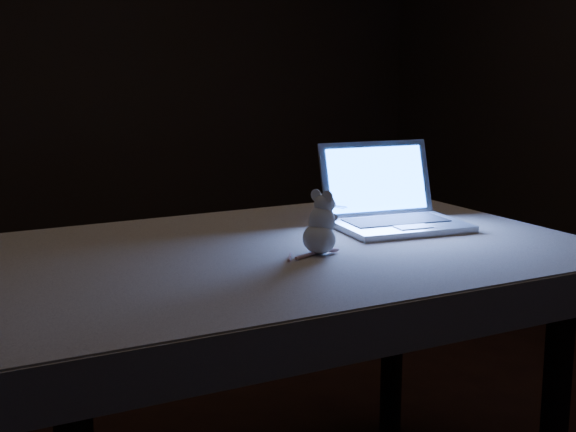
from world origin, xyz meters
TOP-DOWN VIEW (x-y plane):
  - back_wall at (0.00, 2.50)m, footprint 4.50×0.04m
  - table at (-0.29, -0.14)m, footprint 1.56×1.06m
  - tablecloth at (-0.20, -0.16)m, footprint 1.84×1.44m
  - laptop at (0.13, -0.12)m, footprint 0.42×0.38m
  - plush_mouse at (-0.24, -0.25)m, footprint 0.13×0.13m

SIDE VIEW (x-z plane):
  - table at x=-0.29m, z-range 0.00..0.81m
  - tablecloth at x=-0.20m, z-range 0.71..0.82m
  - plush_mouse at x=-0.24m, z-range 0.82..0.98m
  - laptop at x=0.13m, z-range 0.82..1.07m
  - back_wall at x=0.00m, z-range 0.00..2.60m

